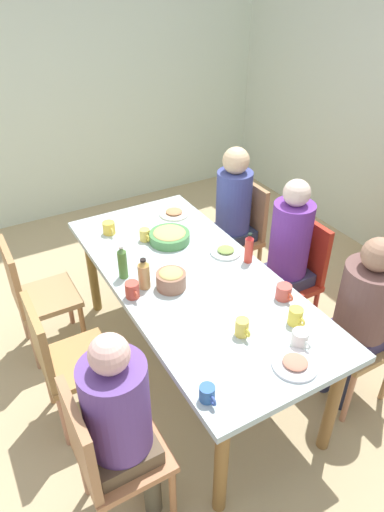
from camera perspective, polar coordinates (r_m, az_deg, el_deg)
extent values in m
plane|color=tan|center=(3.32, 0.00, -13.41)|extent=(6.32, 6.32, 0.00)
cube|color=silver|center=(4.91, -16.65, 19.20)|extent=(0.12, 4.72, 2.60)
cube|color=silver|center=(2.81, 0.00, -2.88)|extent=(2.04, 0.92, 0.04)
cylinder|color=olive|center=(3.62, -12.24, -1.86)|extent=(0.07, 0.07, 0.74)
cylinder|color=olive|center=(2.43, 3.62, -24.47)|extent=(0.07, 0.07, 0.74)
cylinder|color=#966030|center=(3.84, -2.09, 1.21)|extent=(0.07, 0.07, 0.74)
cylinder|color=brown|center=(2.74, 17.02, -17.16)|extent=(0.07, 0.07, 0.74)
cube|color=tan|center=(3.32, -17.51, -4.90)|extent=(0.40, 0.40, 0.04)
cylinder|color=#AD7B5A|center=(3.58, -20.21, -6.98)|extent=(0.04, 0.04, 0.43)
cylinder|color=#A77857|center=(3.32, -18.93, -10.40)|extent=(0.04, 0.04, 0.43)
cylinder|color=#B77656|center=(3.62, -15.02, -5.42)|extent=(0.04, 0.04, 0.43)
cylinder|color=#B07847|center=(3.36, -13.32, -8.67)|extent=(0.04, 0.04, 0.43)
cube|color=#AF7F4F|center=(3.17, -21.32, -2.50)|extent=(0.38, 0.04, 0.45)
cube|color=#B5764D|center=(2.40, -8.51, -23.16)|extent=(0.40, 0.40, 0.04)
cylinder|color=#AE7757|center=(2.66, -13.31, -24.29)|extent=(0.04, 0.04, 0.43)
cylinder|color=tan|center=(2.70, -5.99, -21.72)|extent=(0.04, 0.04, 0.43)
cylinder|color=#B5774B|center=(2.54, -2.40, -27.33)|extent=(0.04, 0.04, 0.43)
cube|color=#AD784F|center=(2.18, -13.74, -21.41)|extent=(0.38, 0.04, 0.45)
cylinder|color=brown|center=(2.63, -6.63, -23.60)|extent=(0.09, 0.09, 0.45)
cylinder|color=brown|center=(2.56, -5.00, -26.30)|extent=(0.09, 0.09, 0.45)
cube|color=brown|center=(2.35, -8.64, -22.36)|extent=(0.30, 0.30, 0.10)
cylinder|color=#644192|center=(2.11, -9.34, -17.93)|extent=(0.29, 0.29, 0.48)
sphere|color=beige|center=(1.87, -10.24, -11.88)|extent=(0.17, 0.17, 0.17)
cube|color=#AE814A|center=(2.82, -13.92, -12.57)|extent=(0.40, 0.40, 0.04)
cylinder|color=#AE794D|center=(3.08, -17.41, -14.37)|extent=(0.04, 0.04, 0.43)
cylinder|color=#B6785A|center=(2.86, -15.57, -18.98)|extent=(0.04, 0.04, 0.43)
cylinder|color=#AB824A|center=(3.12, -11.31, -12.42)|extent=(0.04, 0.04, 0.43)
cylinder|color=#AC8354|center=(2.90, -8.91, -16.76)|extent=(0.04, 0.04, 0.43)
cube|color=#A78048|center=(2.64, -18.36, -10.21)|extent=(0.38, 0.04, 0.45)
cube|color=#A77D4A|center=(3.02, 19.58, -9.98)|extent=(0.40, 0.40, 0.04)
cylinder|color=tan|center=(3.35, 18.77, -10.00)|extent=(0.04, 0.04, 0.43)
cylinder|color=tan|center=(3.01, 18.83, -16.19)|extent=(0.04, 0.04, 0.43)
cylinder|color=#A67E57|center=(3.15, 14.39, -12.36)|extent=(0.04, 0.04, 0.43)
cylinder|color=#252A42|center=(3.08, 18.58, -14.46)|extent=(0.09, 0.09, 0.45)
cylinder|color=#2F3250|center=(3.14, 16.49, -12.70)|extent=(0.09, 0.09, 0.45)
cube|color=#362E53|center=(2.98, 19.79, -9.14)|extent=(0.30, 0.30, 0.10)
cylinder|color=brown|center=(2.81, 20.84, -5.06)|extent=(0.32, 0.32, 0.44)
sphere|color=#9F755B|center=(2.64, 22.16, 0.15)|extent=(0.19, 0.19, 0.19)
cube|color=#AD2D1D|center=(3.36, 11.36, -3.31)|extent=(0.40, 0.40, 0.04)
cylinder|color=#AE3025|center=(3.51, 14.86, -6.82)|extent=(0.04, 0.04, 0.43)
cylinder|color=#AF3426|center=(3.69, 11.36, -3.91)|extent=(0.04, 0.04, 0.43)
cylinder|color=#B93629|center=(3.32, 10.49, -8.84)|extent=(0.04, 0.04, 0.43)
cylinder|color=#AE2D24|center=(3.51, 7.05, -5.64)|extent=(0.04, 0.04, 0.43)
cube|color=red|center=(3.34, 14.19, 0.87)|extent=(0.38, 0.04, 0.45)
cylinder|color=#323A50|center=(3.40, 10.50, -7.42)|extent=(0.09, 0.09, 0.45)
cylinder|color=#27374E|center=(3.49, 8.87, -5.95)|extent=(0.09, 0.09, 0.45)
cube|color=#373455|center=(3.33, 11.47, -2.49)|extent=(0.30, 0.30, 0.10)
cylinder|color=#6B319C|center=(3.16, 12.10, 2.07)|extent=(0.27, 0.27, 0.52)
sphere|color=beige|center=(3.00, 12.87, 7.63)|extent=(0.18, 0.18, 0.18)
cube|color=#B27848|center=(3.80, 4.93, 2.03)|extent=(0.40, 0.40, 0.04)
cylinder|color=#AB8352|center=(3.90, 8.23, -1.29)|extent=(0.04, 0.04, 0.43)
cylinder|color=#AB7D4C|center=(4.12, 5.43, 1.08)|extent=(0.04, 0.04, 0.43)
cylinder|color=#A47554|center=(3.73, 4.04, -2.78)|extent=(0.04, 0.04, 0.43)
cylinder|color=#AE784D|center=(3.96, 1.36, -0.24)|extent=(0.04, 0.04, 0.43)
cube|color=#AD7D53|center=(3.78, 7.38, 5.77)|extent=(0.38, 0.04, 0.45)
cylinder|color=#333453|center=(3.82, 4.19, -1.65)|extent=(0.09, 0.09, 0.45)
cylinder|color=#30374A|center=(3.92, 2.92, -0.47)|extent=(0.09, 0.09, 0.45)
cube|color=#2E3750|center=(3.77, 4.97, 2.81)|extent=(0.30, 0.30, 0.10)
cylinder|color=#414C99|center=(3.63, 5.20, 6.78)|extent=(0.28, 0.28, 0.49)
sphere|color=beige|center=(3.49, 5.48, 11.69)|extent=(0.20, 0.20, 0.20)
cylinder|color=silver|center=(3.01, 4.19, 0.48)|extent=(0.20, 0.20, 0.01)
ellipsoid|color=#80A04E|center=(3.00, 4.21, 0.79)|extent=(0.11, 0.11, 0.02)
cylinder|color=silver|center=(3.45, -2.24, 5.26)|extent=(0.22, 0.22, 0.01)
ellipsoid|color=tan|center=(3.44, -2.24, 5.54)|extent=(0.12, 0.12, 0.02)
cylinder|color=white|center=(2.31, 12.62, -13.02)|extent=(0.22, 0.22, 0.01)
ellipsoid|color=tan|center=(2.29, 12.68, -12.68)|extent=(0.12, 0.12, 0.02)
cylinder|color=#498548|center=(3.12, -2.80, 2.35)|extent=(0.27, 0.27, 0.07)
ellipsoid|color=tan|center=(3.10, -2.81, 2.87)|extent=(0.22, 0.22, 0.04)
cylinder|color=#90614A|center=(2.68, -2.61, -3.04)|extent=(0.18, 0.18, 0.10)
ellipsoid|color=tan|center=(2.65, -2.63, -2.18)|extent=(0.14, 0.14, 0.04)
cylinder|color=yellow|center=(3.25, -10.26, 3.46)|extent=(0.09, 0.09, 0.09)
torus|color=#E1C551|center=(3.20, -9.91, 3.03)|extent=(0.05, 0.01, 0.05)
cylinder|color=#3261A4|center=(2.10, 1.88, -16.63)|extent=(0.07, 0.07, 0.08)
torus|color=#3A56A4|center=(2.08, 2.59, -17.50)|extent=(0.05, 0.01, 0.05)
cylinder|color=#E4C44C|center=(2.39, 6.20, -8.78)|extent=(0.07, 0.07, 0.10)
torus|color=#DCCE47|center=(2.36, 6.86, -9.44)|extent=(0.05, 0.01, 0.05)
cylinder|color=yellow|center=(2.50, 12.69, -7.29)|extent=(0.08, 0.08, 0.10)
torus|color=yellow|center=(2.47, 13.44, -7.93)|extent=(0.05, 0.01, 0.05)
cylinder|color=#DDC354|center=(3.14, -5.87, 2.63)|extent=(0.07, 0.07, 0.08)
torus|color=gold|center=(3.10, -5.51, 2.24)|extent=(0.05, 0.01, 0.05)
cylinder|color=white|center=(2.39, 13.22, -9.91)|extent=(0.08, 0.08, 0.09)
torus|color=white|center=(2.36, 14.07, -10.66)|extent=(0.05, 0.01, 0.05)
cylinder|color=#C75045|center=(2.66, 11.28, -4.39)|extent=(0.09, 0.09, 0.09)
torus|color=#D35033|center=(2.62, 12.05, -5.03)|extent=(0.05, 0.01, 0.05)
cylinder|color=#C1473A|center=(2.64, -7.42, -4.19)|extent=(0.08, 0.08, 0.10)
torus|color=#C84F39|center=(2.60, -6.96, -4.81)|extent=(0.05, 0.01, 0.05)
cylinder|color=tan|center=(2.68, -5.96, -2.49)|extent=(0.07, 0.07, 0.16)
cone|color=gold|center=(2.63, -6.08, -0.86)|extent=(0.06, 0.06, 0.03)
cylinder|color=black|center=(2.62, -6.10, -0.50)|extent=(0.03, 0.03, 0.01)
cylinder|color=red|center=(2.90, 7.05, 0.70)|extent=(0.05, 0.05, 0.17)
cone|color=red|center=(2.85, 7.19, 2.35)|extent=(0.05, 0.05, 0.03)
cylinder|color=black|center=(2.84, 7.21, 2.69)|extent=(0.03, 0.03, 0.01)
cylinder|color=#4B7C32|center=(2.77, -8.58, -1.05)|extent=(0.06, 0.06, 0.18)
cone|color=#4F793A|center=(2.71, -8.77, 0.77)|extent=(0.05, 0.05, 0.03)
cylinder|color=white|center=(2.70, -8.81, 1.12)|extent=(0.03, 0.03, 0.01)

